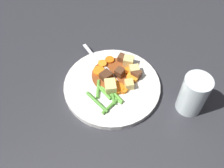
{
  "coord_description": "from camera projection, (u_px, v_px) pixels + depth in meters",
  "views": [
    {
      "loc": [
        -0.41,
        -0.09,
        0.57
      ],
      "look_at": [
        0.0,
        0.0,
        0.02
      ],
      "focal_mm": 40.27,
      "sensor_mm": 36.0,
      "label": 1
    }
  ],
  "objects": [
    {
      "name": "green_bean_2",
      "position": [
        98.0,
        89.0,
        0.67
      ],
      "size": [
        0.06,
        0.02,
        0.01
      ],
      "primitive_type": "cylinder",
      "rotation": [
        0.0,
        1.57,
        3.33
      ],
      "color": "#599E38",
      "rests_on": "dinner_plate"
    },
    {
      "name": "meat_chunk_3",
      "position": [
        123.0,
        59.0,
        0.73
      ],
      "size": [
        0.03,
        0.03,
        0.02
      ],
      "primitive_type": "cube",
      "rotation": [
        0.0,
        0.0,
        1.32
      ],
      "color": "#56331E",
      "rests_on": "dinner_plate"
    },
    {
      "name": "green_bean_1",
      "position": [
        104.0,
        92.0,
        0.67
      ],
      "size": [
        0.04,
        0.05,
        0.01
      ],
      "primitive_type": "cylinder",
      "rotation": [
        0.0,
        1.57,
        4.04
      ],
      "color": "#599E38",
      "rests_on": "dinner_plate"
    },
    {
      "name": "green_bean_0",
      "position": [
        112.0,
        93.0,
        0.67
      ],
      "size": [
        0.07,
        0.04,
        0.01
      ],
      "primitive_type": "cylinder",
      "rotation": [
        0.0,
        1.57,
        3.54
      ],
      "color": "#4C8E33",
      "rests_on": "dinner_plate"
    },
    {
      "name": "carrot_slice_2",
      "position": [
        102.0,
        64.0,
        0.73
      ],
      "size": [
        0.03,
        0.03,
        0.01
      ],
      "primitive_type": "cylinder",
      "rotation": [
        0.0,
        0.0,
        0.15
      ],
      "color": "orange",
      "rests_on": "dinner_plate"
    },
    {
      "name": "meat_chunk_1",
      "position": [
        136.0,
        74.0,
        0.7
      ],
      "size": [
        0.03,
        0.03,
        0.02
      ],
      "primitive_type": "cube",
      "rotation": [
        0.0,
        0.0,
        2.71
      ],
      "color": "#56331E",
      "rests_on": "dinner_plate"
    },
    {
      "name": "green_bean_4",
      "position": [
        97.0,
        102.0,
        0.65
      ],
      "size": [
        0.05,
        0.07,
        0.01
      ],
      "primitive_type": "cylinder",
      "rotation": [
        0.0,
        1.57,
        4.1
      ],
      "color": "#4C8E33",
      "rests_on": "dinner_plate"
    },
    {
      "name": "green_bean_3",
      "position": [
        111.0,
        95.0,
        0.66
      ],
      "size": [
        0.05,
        0.07,
        0.01
      ],
      "primitive_type": "cylinder",
      "rotation": [
        0.0,
        1.57,
        4.15
      ],
      "color": "#66AD42",
      "rests_on": "dinner_plate"
    },
    {
      "name": "carrot_slice_0",
      "position": [
        118.0,
        88.0,
        0.68
      ],
      "size": [
        0.05,
        0.05,
        0.01
      ],
      "primitive_type": "cylinder",
      "rotation": [
        0.0,
        0.0,
        3.95
      ],
      "color": "orange",
      "rests_on": "dinner_plate"
    },
    {
      "name": "carrot_slice_1",
      "position": [
        110.0,
        60.0,
        0.74
      ],
      "size": [
        0.03,
        0.03,
        0.01
      ],
      "primitive_type": "cylinder",
      "rotation": [
        0.0,
        0.0,
        3.37
      ],
      "color": "orange",
      "rests_on": "dinner_plate"
    },
    {
      "name": "meat_chunk_0",
      "position": [
        106.0,
        76.0,
        0.69
      ],
      "size": [
        0.04,
        0.04,
        0.02
      ],
      "primitive_type": "cube",
      "rotation": [
        0.0,
        0.0,
        2.51
      ],
      "color": "#4C2B19",
      "rests_on": "dinner_plate"
    },
    {
      "name": "potato_chunk_3",
      "position": [
        129.0,
        61.0,
        0.72
      ],
      "size": [
        0.03,
        0.03,
        0.03
      ],
      "primitive_type": "cube",
      "rotation": [
        0.0,
        0.0,
        1.55
      ],
      "color": "#E5CC7A",
      "rests_on": "dinner_plate"
    },
    {
      "name": "green_bean_6",
      "position": [
        116.0,
        95.0,
        0.66
      ],
      "size": [
        0.04,
        0.05,
        0.01
      ],
      "primitive_type": "cylinder",
      "rotation": [
        0.0,
        1.57,
        4.0
      ],
      "color": "#599E38",
      "rests_on": "dinner_plate"
    },
    {
      "name": "green_bean_5",
      "position": [
        110.0,
        107.0,
        0.64
      ],
      "size": [
        0.05,
        0.03,
        0.01
      ],
      "primitive_type": "cylinder",
      "rotation": [
        0.0,
        1.57,
        2.62
      ],
      "color": "#599E38",
      "rests_on": "dinner_plate"
    },
    {
      "name": "dinner_plate",
      "position": [
        112.0,
        86.0,
        0.7
      ],
      "size": [
        0.27,
        0.27,
        0.02
      ],
      "primitive_type": "cylinder",
      "color": "white",
      "rests_on": "ground_plane"
    },
    {
      "name": "water_glass",
      "position": [
        193.0,
        94.0,
        0.62
      ],
      "size": [
        0.07,
        0.07,
        0.11
      ],
      "primitive_type": "cylinder",
      "color": "silver",
      "rests_on": "ground_plane"
    },
    {
      "name": "potato_chunk_0",
      "position": [
        110.0,
        87.0,
        0.67
      ],
      "size": [
        0.04,
        0.04,
        0.03
      ],
      "primitive_type": "cube",
      "rotation": [
        0.0,
        0.0,
        1.93
      ],
      "color": "#E5CC7A",
      "rests_on": "dinner_plate"
    },
    {
      "name": "ground_plane",
      "position": [
        112.0,
        87.0,
        0.7
      ],
      "size": [
        3.0,
        3.0,
        0.0
      ],
      "primitive_type": "plane",
      "color": "#2D2D33"
    },
    {
      "name": "carrot_slice_5",
      "position": [
        132.0,
        78.0,
        0.7
      ],
      "size": [
        0.04,
        0.04,
        0.01
      ],
      "primitive_type": "cylinder",
      "rotation": [
        0.0,
        0.0,
        5.87
      ],
      "color": "orange",
      "rests_on": "dinner_plate"
    },
    {
      "name": "potato_chunk_2",
      "position": [
        134.0,
        70.0,
        0.7
      ],
      "size": [
        0.03,
        0.03,
        0.02
      ],
      "primitive_type": "cube",
      "rotation": [
        0.0,
        0.0,
        0.38
      ],
      "color": "#E5CC7A",
      "rests_on": "dinner_plate"
    },
    {
      "name": "meat_chunk_2",
      "position": [
        120.0,
        73.0,
        0.7
      ],
      "size": [
        0.03,
        0.03,
        0.02
      ],
      "primitive_type": "cube",
      "rotation": [
        0.0,
        0.0,
        4.33
      ],
      "color": "#56331E",
      "rests_on": "dinner_plate"
    },
    {
      "name": "carrot_slice_7",
      "position": [
        99.0,
        71.0,
        0.71
      ],
      "size": [
        0.04,
        0.04,
        0.01
      ],
      "primitive_type": "cylinder",
      "rotation": [
        0.0,
        0.0,
        1.98
      ],
      "color": "orange",
      "rests_on": "dinner_plate"
    },
    {
      "name": "carrot_slice_3",
      "position": [
        111.0,
        82.0,
        0.69
      ],
      "size": [
        0.04,
        0.04,
        0.01
      ],
      "primitive_type": "cylinder",
      "rotation": [
        0.0,
        0.0,
        2.82
      ],
      "color": "orange",
      "rests_on": "dinner_plate"
    },
    {
      "name": "carrot_slice_4",
      "position": [
        128.0,
        71.0,
        0.71
      ],
      "size": [
        0.03,
        0.03,
        0.01
      ],
      "primitive_type": "cylinder",
      "rotation": [
        0.0,
        0.0,
        4.63
      ],
      "color": "orange",
      "rests_on": "dinner_plate"
    },
    {
      "name": "fork",
      "position": [
        99.0,
        64.0,
        0.73
      ],
      "size": [
        0.14,
        0.13,
        0.0
      ],
      "color": "silver",
      "rests_on": "dinner_plate"
    },
    {
      "name": "carrot_slice_6",
      "position": [
        123.0,
        90.0,
        0.67
      ],
      "size": [
        0.03,
        0.03,
        0.01
      ],
      "primitive_type": "cylinder",
      "rotation": [
        0.0,
        0.0,
        6.24
      ],
      "color": "orange",
      "rests_on": "dinner_plate"
    },
    {
      "name": "stew_sauce",
      "position": [
        116.0,
        75.0,
        0.71
      ],
      "size": [
        0.13,
        0.13,
        0.0
      ],
      "primitive_type": "cylinder",
      "color": "brown",
      "rests_on": "dinner_plate"
    },
    {
      "name": "potato_chunk_1",
      "position": [
        129.0,
        83.0,
        0.68
      ],
      "size": [
        0.03,
        0.03,
        0.02
      ],
      "primitive_type": "cube",
      "rotation": [
        0.0,
        0.0,
        5.1
      ],
      "color": "#DBBC6B",
      "rests_on": "dinner_plate"
    }
  ]
}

